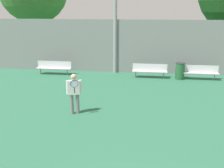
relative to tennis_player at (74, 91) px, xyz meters
The scene contains 6 objects.
tennis_player is the anchor object (origin of this frame).
bench_courtside_near 6.76m from the tennis_player, 64.30° to the left, with size 2.07×0.40×0.82m.
bench_courtside_far 6.82m from the tennis_player, 116.83° to the left, with size 2.19×0.40×0.82m.
bench_by_gate 8.42m from the tennis_player, 46.30° to the left, with size 2.18×0.40×0.82m.
trash_bin 7.61m from the tennis_player, 51.86° to the left, with size 0.55×0.55×0.99m.
back_fence 7.68m from the tennis_player, 69.75° to the left, with size 28.25×0.06×3.37m.
Camera 1 is at (0.19, -3.61, 4.08)m, focal length 42.00 mm.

